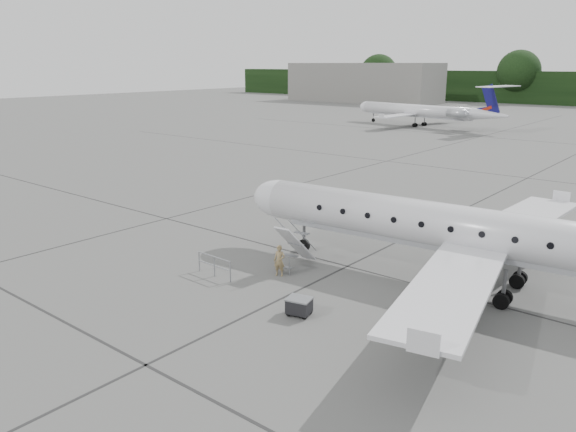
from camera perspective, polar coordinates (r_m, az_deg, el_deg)
The scene contains 8 objects.
ground at distance 24.89m, azimuth 10.90°, elevation -8.40°, with size 320.00×320.00×0.00m, color slate.
terminal_building at distance 153.24m, azimuth 7.67°, elevation 13.29°, with size 40.00×14.00×10.00m, color slate.
main_regional_jet at distance 25.78m, azimuth 20.21°, elevation 0.51°, with size 29.04×20.91×7.45m, color silver, non-canonical shape.
airstair at distance 27.83m, azimuth 0.81°, elevation -2.97°, with size 0.85×2.52×2.33m, color silver, non-canonical shape.
passenger at distance 26.87m, azimuth -0.87°, elevation -4.56°, with size 0.55×0.36×1.52m, color olive.
safety_railing at distance 27.09m, azimuth -7.49°, elevation -5.12°, with size 2.20×0.08×1.00m, color gray, non-canonical shape.
baggage_cart at distance 22.94m, azimuth 1.14°, elevation -9.13°, with size 0.93×0.75×0.80m, color black, non-canonical shape.
bg_regional_left at distance 94.73m, azimuth 12.86°, elevation 10.99°, with size 26.36×18.98×6.91m, color silver, non-canonical shape.
Camera 1 is at (10.53, -20.29, 9.86)m, focal length 35.00 mm.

